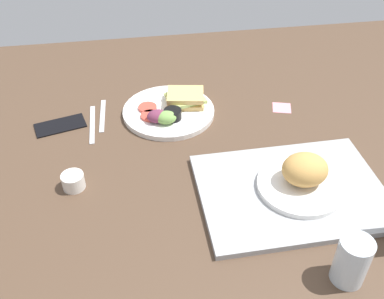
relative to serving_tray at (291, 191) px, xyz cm
name	(u,v)px	position (x,y,z in cm)	size (l,w,h in cm)	color
ground_plane	(197,157)	(20.14, -18.89, -2.30)	(190.00, 150.00, 3.00)	#4C3828
serving_tray	(291,191)	(0.00, 0.00, 0.00)	(45.00, 33.00, 1.60)	#9EA0A3
bread_plate_near	(303,177)	(-2.39, -0.48, 4.09)	(20.82, 20.82, 9.02)	white
plate_with_salad	(171,110)	(25.05, -38.46, 0.94)	(27.78, 27.78, 5.40)	white
drinking_glass	(352,261)	(-3.12, 24.90, 4.74)	(6.73, 6.73, 11.07)	silver
espresso_cup	(73,181)	(52.72, -10.72, 1.20)	(5.60, 5.60, 4.00)	silver
fork	(102,115)	(45.71, -40.87, -0.55)	(17.00, 1.40, 0.50)	#B7B7BC
knife	(92,124)	(48.71, -36.87, -0.55)	(19.00, 1.40, 0.50)	#B7B7BC
cell_phone	(60,125)	(58.02, -37.61, -0.40)	(14.40, 7.20, 0.80)	black
sticky_note	(282,108)	(-9.48, -36.54, -0.74)	(5.60, 5.60, 0.12)	pink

